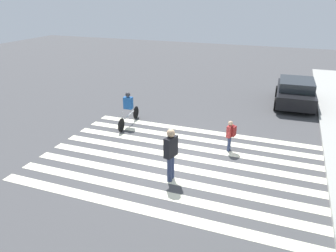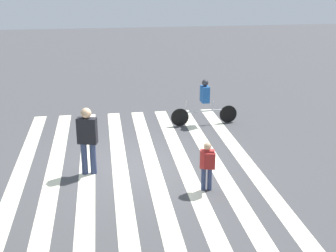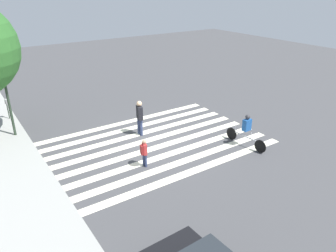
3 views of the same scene
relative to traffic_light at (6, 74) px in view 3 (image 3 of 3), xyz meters
name	(u,v)px [view 3 (image 3 of 3)]	position (x,y,z in m)	size (l,w,h in m)	color
ground_plane	(156,143)	(-4.42, -5.38, -3.22)	(60.00, 60.00, 0.00)	#444447
sidewalk_curb	(19,182)	(-4.42, 0.87, -3.15)	(36.00, 2.50, 0.14)	#9E9E99
crosswalk_stripes	(156,142)	(-4.42, -5.38, -3.22)	(6.52, 10.00, 0.01)	#F2EDCC
traffic_light	(6,74)	(0.00, 0.00, 0.00)	(0.60, 0.50, 4.60)	#283828
parking_meter	(7,104)	(2.45, -0.04, -2.25)	(0.15, 0.15, 1.30)	#283828
pedestrian_adult_tall_backpack	(140,116)	(-3.18, -5.20, -2.21)	(0.54, 0.34, 1.80)	navy
pedestrian_adult_blue_shirt	(144,151)	(-6.01, -3.80, -2.50)	(0.37, 0.34, 1.23)	navy
cyclist_mid_street	(246,129)	(-7.02, -8.70, -2.36)	(2.33, 0.42, 1.57)	black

